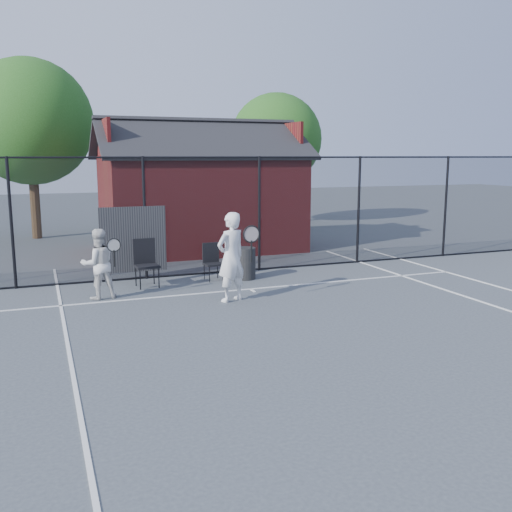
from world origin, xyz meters
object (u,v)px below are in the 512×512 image
object	(u,v)px
waste_bin	(245,263)
player_back	(98,264)
clubhouse	(200,200)
chair_right	(213,262)
player_front	(231,257)
chair_left	(147,264)

from	to	relation	value
waste_bin	player_back	bearing A→B (deg)	-168.25
clubhouse	chair_right	bearing A→B (deg)	-101.84
waste_bin	chair_right	bearing A→B (deg)	170.42
player_front	player_back	size ratio (longest dim) A/B	1.25
clubhouse	chair_right	distance (m)	5.01
player_back	chair_right	bearing A→B (deg)	17.25
player_back	chair_left	xyz separation A→B (m)	(1.15, 0.74, -0.21)
clubhouse	player_front	world-z (taller)	clubhouse
clubhouse	waste_bin	world-z (taller)	clubhouse
chair_right	waste_bin	bearing A→B (deg)	-14.33
player_front	player_back	xyz separation A→B (m)	(-2.56, 1.21, -0.19)
player_back	chair_left	bearing A→B (deg)	32.70
chair_right	waste_bin	xyz separation A→B (m)	(0.76, -0.13, -0.05)
chair_left	waste_bin	bearing A→B (deg)	-3.98
player_front	player_back	world-z (taller)	player_front
player_back	player_front	bearing A→B (deg)	-25.19
player_back	chair_right	size ratio (longest dim) A/B	1.69
clubhouse	chair_left	bearing A→B (deg)	-118.37
player_front	waste_bin	bearing A→B (deg)	62.82
player_back	chair_left	size ratio (longest dim) A/B	1.39
player_front	waste_bin	size ratio (longest dim) A/B	2.40
player_back	chair_right	xyz separation A→B (m)	(2.80, 0.87, -0.31)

